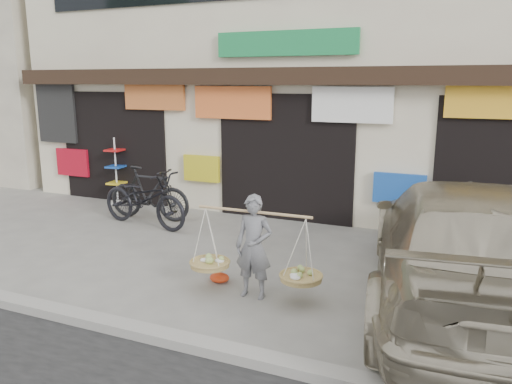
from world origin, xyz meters
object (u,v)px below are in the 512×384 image
at_px(bike_0, 144,199).
at_px(bike_1, 149,193).
at_px(display_rack, 116,177).
at_px(suv, 467,245).
at_px(street_vendor, 254,251).

height_order(bike_0, bike_1, bike_1).
relative_size(bike_0, display_rack, 1.36).
relative_size(bike_1, suv, 0.32).
distance_m(street_vendor, suv, 2.82).
xyz_separation_m(bike_0, bike_1, (-0.21, 0.47, 0.00)).
height_order(bike_0, display_rack, display_rack).
bearing_deg(suv, bike_0, -20.96).
bearing_deg(street_vendor, suv, 15.56).
bearing_deg(bike_1, suv, -109.58).
xyz_separation_m(street_vendor, bike_0, (-3.47, 2.30, -0.08)).
bearing_deg(street_vendor, bike_0, 145.12).
distance_m(bike_0, display_rack, 2.26).
xyz_separation_m(street_vendor, bike_1, (-3.68, 2.78, -0.08)).
bearing_deg(bike_0, display_rack, 61.82).
bearing_deg(street_vendor, display_rack, 143.75).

